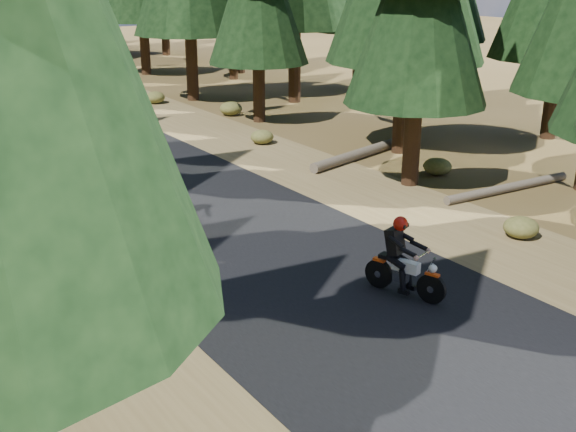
# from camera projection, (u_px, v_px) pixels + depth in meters

# --- Properties ---
(ground) EXTENTS (120.00, 120.00, 0.00)m
(ground) POSITION_uv_depth(u_px,v_px,m) (332.00, 293.00, 13.52)
(ground) COLOR #4A3A1A
(ground) RESTS_ON ground
(road) EXTENTS (6.00, 100.00, 0.01)m
(road) POSITION_uv_depth(u_px,v_px,m) (208.00, 219.00, 17.45)
(road) COLOR black
(road) RESTS_ON ground
(shoulder_l) EXTENTS (3.20, 100.00, 0.01)m
(shoulder_l) POSITION_uv_depth(u_px,v_px,m) (12.00, 259.00, 15.05)
(shoulder_l) COLOR brown
(shoulder_l) RESTS_ON ground
(shoulder_r) EXTENTS (3.20, 100.00, 0.01)m
(shoulder_r) POSITION_uv_depth(u_px,v_px,m) (357.00, 188.00, 19.85)
(shoulder_r) COLOR brown
(shoulder_r) RESTS_ON ground
(log_near) EXTENTS (5.52, 1.83, 0.32)m
(log_near) POSITION_uv_depth(u_px,v_px,m) (369.00, 151.00, 23.16)
(log_near) COLOR #4C4233
(log_near) RESTS_ON ground
(log_far) EXTENTS (4.45, 0.43, 0.24)m
(log_far) POSITION_uv_depth(u_px,v_px,m) (508.00, 188.00, 19.47)
(log_far) COLOR #4C4233
(log_far) RESTS_ON ground
(understory_shrubs) EXTENTS (14.89, 28.32, 0.69)m
(understory_shrubs) POSITION_uv_depth(u_px,v_px,m) (153.00, 176.00, 20.04)
(understory_shrubs) COLOR #474C1E
(understory_shrubs) RESTS_ON ground
(rider_lead) EXTENTS (1.02, 1.77, 1.51)m
(rider_lead) POSITION_uv_depth(u_px,v_px,m) (405.00, 270.00, 13.27)
(rider_lead) COLOR white
(rider_lead) RESTS_ON road
(rider_follow) EXTENTS (0.90, 1.96, 1.69)m
(rider_follow) POSITION_uv_depth(u_px,v_px,m) (168.00, 199.00, 17.09)
(rider_follow) COLOR maroon
(rider_follow) RESTS_ON road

